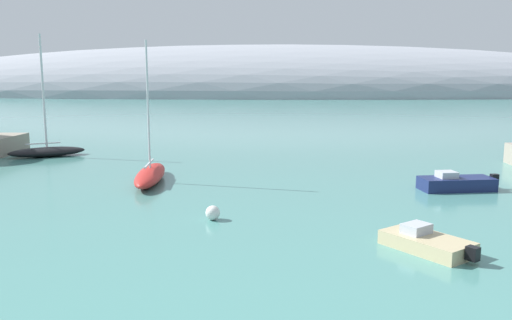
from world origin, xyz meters
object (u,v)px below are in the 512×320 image
(motorboat_sand_foreground, at_px, (427,242))
(motorboat_navy_alongside_breakwater, at_px, (456,183))
(sailboat_black_near_shore, at_px, (47,150))
(mooring_buoy_white, at_px, (213,213))
(sailboat_red_mid_mooring, at_px, (150,174))

(motorboat_sand_foreground, distance_m, motorboat_navy_alongside_breakwater, 12.50)
(sailboat_black_near_shore, bearing_deg, mooring_buoy_white, -77.98)
(mooring_buoy_white, bearing_deg, motorboat_navy_alongside_breakwater, 26.60)
(sailboat_black_near_shore, relative_size, motorboat_sand_foreground, 2.72)
(sailboat_black_near_shore, distance_m, motorboat_navy_alongside_breakwater, 33.81)
(sailboat_black_near_shore, bearing_deg, motorboat_navy_alongside_breakwater, -50.53)
(sailboat_red_mid_mooring, relative_size, motorboat_navy_alongside_breakwater, 1.84)
(motorboat_sand_foreground, height_order, mooring_buoy_white, motorboat_sand_foreground)
(motorboat_navy_alongside_breakwater, bearing_deg, sailboat_black_near_shore, -30.58)
(sailboat_red_mid_mooring, height_order, motorboat_navy_alongside_breakwater, sailboat_red_mid_mooring)
(sailboat_red_mid_mooring, xyz_separation_m, motorboat_navy_alongside_breakwater, (19.56, -1.79, -0.11))
(sailboat_red_mid_mooring, bearing_deg, mooring_buoy_white, -154.72)
(sailboat_red_mid_mooring, relative_size, motorboat_sand_foreground, 2.38)
(motorboat_sand_foreground, bearing_deg, mooring_buoy_white, 27.97)
(mooring_buoy_white, bearing_deg, motorboat_sand_foreground, -24.54)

